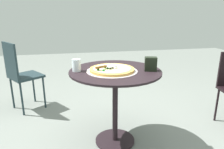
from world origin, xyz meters
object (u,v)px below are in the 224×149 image
object	(u,v)px
patio_chair_near	(20,72)
napkin_dispenser	(151,64)
pizza_server	(106,66)
patio_table	(115,87)
drinking_cup	(76,65)
pizza_on_tray	(112,70)

from	to	relation	value
patio_chair_near	napkin_dispenser	bearing A→B (deg)	-37.22
pizza_server	patio_chair_near	distance (m)	1.40
pizza_server	napkin_dispenser	distance (m)	0.41
patio_table	patio_chair_near	xyz separation A→B (m)	(-1.05, 0.95, -0.05)
drinking_cup	napkin_dispenser	size ratio (longest dim) A/B	0.88
pizza_on_tray	pizza_server	size ratio (longest dim) A/B	2.20
patio_chair_near	drinking_cup	bearing A→B (deg)	-52.55
patio_table	drinking_cup	xyz separation A→B (m)	(-0.35, 0.04, 0.22)
pizza_server	napkin_dispenser	size ratio (longest dim) A/B	1.68
napkin_dispenser	patio_chair_near	xyz separation A→B (m)	(-1.36, 1.03, -0.28)
napkin_dispenser	patio_table	bearing A→B (deg)	-177.37
pizza_on_tray	pizza_server	world-z (taller)	pizza_server
patio_table	pizza_on_tray	bearing A→B (deg)	-147.78
napkin_dispenser	pizza_server	bearing A→B (deg)	-167.96
patio_table	drinking_cup	distance (m)	0.42
pizza_on_tray	drinking_cup	distance (m)	0.32
patio_table	patio_chair_near	world-z (taller)	patio_chair_near
patio_table	pizza_on_tray	distance (m)	0.19
patio_table	drinking_cup	world-z (taller)	drinking_cup
patio_table	napkin_dispenser	distance (m)	0.40
patio_table	pizza_server	xyz separation A→B (m)	(-0.10, -0.04, 0.22)
pizza_server	napkin_dispenser	bearing A→B (deg)	-4.94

